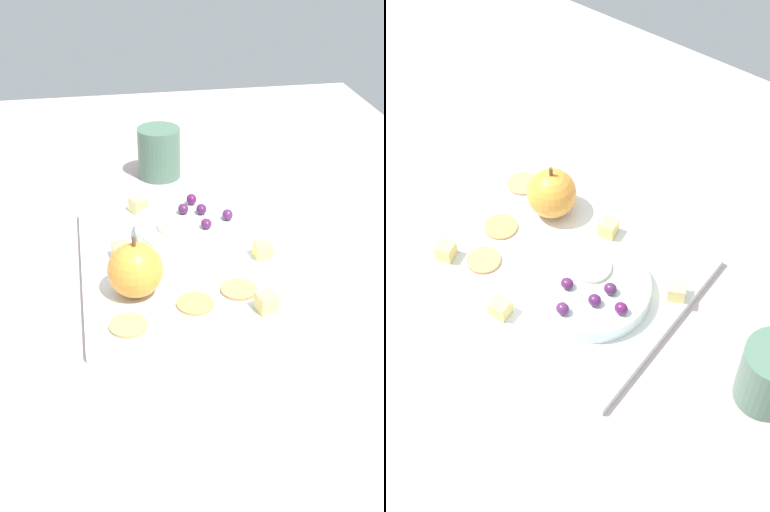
% 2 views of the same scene
% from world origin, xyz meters
% --- Properties ---
extents(table, '(1.48, 1.07, 0.04)m').
position_xyz_m(table, '(0.00, 0.00, 0.02)').
color(table, '#C1AAA9').
rests_on(table, ground).
extents(platter, '(0.35, 0.28, 0.01)m').
position_xyz_m(platter, '(0.04, 0.01, 0.04)').
color(platter, white).
rests_on(platter, table).
extents(serving_dish, '(0.15, 0.15, 0.02)m').
position_xyz_m(serving_dish, '(-0.02, 0.02, 0.06)').
color(serving_dish, white).
rests_on(serving_dish, platter).
extents(apple_whole, '(0.07, 0.07, 0.07)m').
position_xyz_m(apple_whole, '(0.11, -0.07, 0.09)').
color(apple_whole, orange).
rests_on(apple_whole, platter).
extents(apple_stem, '(0.01, 0.01, 0.01)m').
position_xyz_m(apple_stem, '(0.11, -0.07, 0.13)').
color(apple_stem, brown).
rests_on(apple_stem, apple_whole).
extents(cheese_cube_0, '(0.03, 0.03, 0.02)m').
position_xyz_m(cheese_cube_0, '(-0.11, -0.04, 0.06)').
color(cheese_cube_0, '#EAD17A').
rests_on(cheese_cube_0, platter).
extents(cheese_cube_1, '(0.03, 0.03, 0.02)m').
position_xyz_m(cheese_cube_1, '(0.02, -0.08, 0.06)').
color(cheese_cube_1, '#EACD6D').
rests_on(cheese_cube_1, platter).
extents(cheese_cube_2, '(0.03, 0.03, 0.02)m').
position_xyz_m(cheese_cube_2, '(0.17, 0.08, 0.06)').
color(cheese_cube_2, '#E6CE72').
rests_on(cheese_cube_2, platter).
extents(cheese_cube_3, '(0.02, 0.02, 0.02)m').
position_xyz_m(cheese_cube_3, '(0.05, 0.11, 0.06)').
color(cheese_cube_3, '#F0D571').
rests_on(cheese_cube_3, platter).
extents(cracker_0, '(0.05, 0.05, 0.00)m').
position_xyz_m(cracker_0, '(0.15, -0.00, 0.05)').
color(cracker_0, tan).
rests_on(cracker_0, platter).
extents(cracker_1, '(0.05, 0.05, 0.00)m').
position_xyz_m(cracker_1, '(0.13, 0.06, 0.05)').
color(cracker_1, tan).
rests_on(cracker_1, platter).
extents(cracker_2, '(0.05, 0.05, 0.00)m').
position_xyz_m(cracker_2, '(0.18, -0.08, 0.05)').
color(cracker_2, tan).
rests_on(cracker_2, platter).
extents(grape_0, '(0.02, 0.02, 0.02)m').
position_xyz_m(grape_0, '(-0.05, 0.02, 0.08)').
color(grape_0, '#4C204A').
rests_on(grape_0, serving_dish).
extents(grape_1, '(0.02, 0.02, 0.02)m').
position_xyz_m(grape_1, '(-0.04, 0.04, 0.08)').
color(grape_1, '#4A1B4D').
rests_on(grape_1, serving_dish).
extents(grape_2, '(0.02, 0.02, 0.02)m').
position_xyz_m(grape_2, '(-0.02, 0.08, 0.08)').
color(grape_2, '#532157').
rests_on(grape_2, serving_dish).
extents(grape_3, '(0.02, 0.02, 0.02)m').
position_xyz_m(grape_3, '(-0.08, 0.03, 0.08)').
color(grape_3, '#56174E').
rests_on(grape_3, serving_dish).
extents(grape_4, '(0.02, 0.02, 0.01)m').
position_xyz_m(grape_4, '(-0.00, 0.04, 0.08)').
color(grape_4, '#501C4B').
rests_on(grape_4, serving_dish).
extents(apple_slice_0, '(0.05, 0.05, 0.01)m').
position_xyz_m(apple_slice_0, '(-0.01, 0.00, 0.08)').
color(apple_slice_0, beige).
rests_on(apple_slice_0, serving_dish).
extents(cup, '(0.10, 0.07, 0.09)m').
position_xyz_m(cup, '(-0.27, 0.01, 0.08)').
color(cup, '#4A6D59').
rests_on(cup, table).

